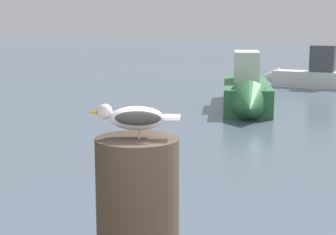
% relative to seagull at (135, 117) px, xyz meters
% --- Properties ---
extents(seagull, '(0.36, 0.23, 0.14)m').
position_rel_seagull_xyz_m(seagull, '(0.00, 0.00, 0.00)').
color(seagull, tan).
rests_on(seagull, mooring_post).
extents(boat_green, '(3.71, 5.83, 1.99)m').
position_rel_seagull_xyz_m(boat_green, '(-5.65, 14.36, -1.89)').
color(boat_green, '#2D6B3D').
rests_on(boat_green, ground_plane).
extents(boat_white, '(3.91, 1.26, 1.80)m').
position_rel_seagull_xyz_m(boat_white, '(-5.84, 21.16, -1.91)').
color(boat_white, silver).
rests_on(boat_white, ground_plane).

